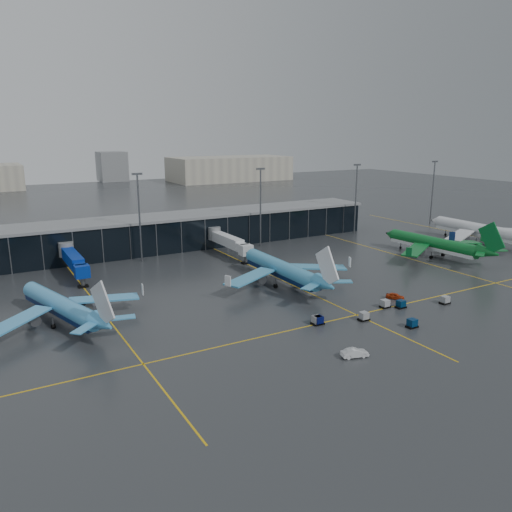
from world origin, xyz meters
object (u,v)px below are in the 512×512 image
airliner_ba (479,222)px  baggage_carts (379,312)px  service_van_white (355,353)px  service_van_red (395,296)px  mobile_airstair (309,286)px  airliner_arkefly (59,295)px  airliner_aer_lingus (433,236)px  airliner_klm_near (281,259)px

airliner_ba → baggage_carts: (-77.95, -35.53, -6.28)m
baggage_carts → service_van_white: baggage_carts is taller
baggage_carts → service_van_red: size_ratio=8.38×
mobile_airstair → service_van_red: size_ratio=0.87×
airliner_ba → mobile_airstair: 81.38m
airliner_arkefly → airliner_aer_lingus: airliner_aer_lingus is taller
airliner_aer_lingus → airliner_ba: 28.92m
airliner_ba → mobile_airstair: airliner_ba is taller
service_van_white → mobile_airstair: bearing=-8.9°
airliner_arkefly → airliner_ba: bearing=-13.1°
airliner_aer_lingus → service_van_red: airliner_aer_lingus is taller
service_van_white → airliner_arkefly: bearing=59.3°
airliner_klm_near → service_van_white: size_ratio=8.78×
airliner_arkefly → mobile_airstair: size_ratio=10.73×
airliner_ba → service_van_white: size_ratio=9.86×
airliner_aer_lingus → airliner_klm_near: bearing=177.5°
airliner_aer_lingus → mobile_airstair: bearing=-174.5°
service_van_red → baggage_carts: bearing=177.5°
airliner_aer_lingus → airliner_ba: airliner_ba is taller
baggage_carts → service_van_red: (10.74, 6.18, -0.07)m
airliner_arkefly → airliner_aer_lingus: size_ratio=0.92×
airliner_arkefly → airliner_ba: size_ratio=0.82×
airliner_arkefly → baggage_carts: bearing=-42.7°
mobile_airstair → airliner_arkefly: bearing=-178.5°
airliner_klm_near → service_van_white: 43.01m
airliner_klm_near → airliner_aer_lingus: bearing=2.2°
airliner_arkefly → airliner_ba: airliner_ba is taller
airliner_aer_lingus → baggage_carts: 58.19m
airliner_arkefly → service_van_white: size_ratio=8.08×
baggage_carts → service_van_red: 12.39m
airliner_arkefly → airliner_klm_near: airliner_klm_near is taller
airliner_ba → baggage_carts: size_ratio=1.35×
service_van_red → service_van_white: bearing=-178.7°
service_van_white → airliner_ba: bearing=-48.2°
baggage_carts → airliner_ba: bearing=24.5°
baggage_carts → service_van_white: (-17.02, -12.35, 0.01)m
airliner_ba → service_van_red: bearing=-154.4°
airliner_aer_lingus → airliner_arkefly: bearing=177.0°
airliner_ba → baggage_carts: airliner_ba is taller
airliner_klm_near → airliner_arkefly: bearing=-179.0°
airliner_arkefly → service_van_red: 71.40m
airliner_klm_near → service_van_red: 28.24m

